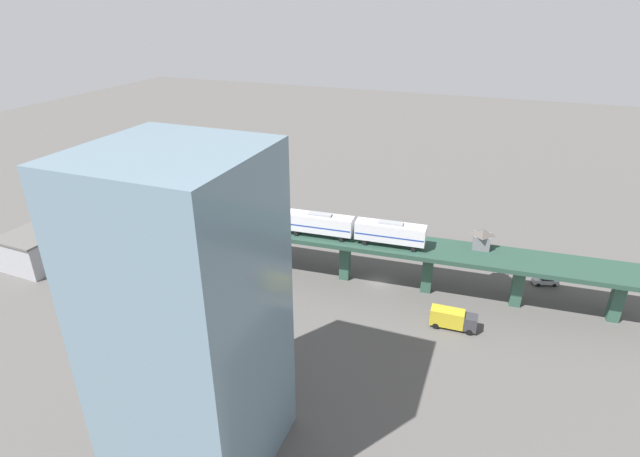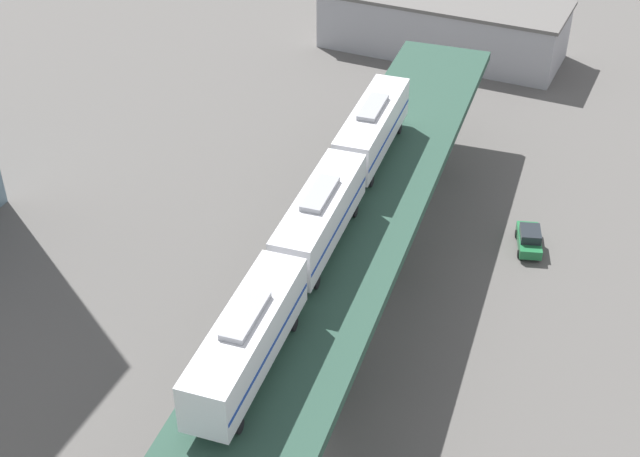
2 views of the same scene
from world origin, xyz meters
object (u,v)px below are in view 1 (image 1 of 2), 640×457
(subway_train, at_px, (320,223))
(street_car_green, at_px, (265,234))
(delivery_truck, at_px, (453,319))
(signal_hut, at_px, (482,238))
(office_tower, at_px, (189,322))
(street_car_silver, at_px, (545,280))
(warehouse_building, at_px, (74,231))
(street_lamp, at_px, (481,246))

(subway_train, xyz_separation_m, street_car_green, (11.70, 17.35, -10.33))
(street_car_green, bearing_deg, delivery_truck, -113.75)
(street_car_green, bearing_deg, signal_hut, -97.76)
(delivery_truck, distance_m, office_tower, 44.58)
(street_car_silver, distance_m, warehouse_building, 93.94)
(delivery_truck, xyz_separation_m, street_lamp, (22.67, -2.18, 2.35))
(signal_hut, xyz_separation_m, street_lamp, (10.08, 0.11, -6.42))
(warehouse_building, bearing_deg, office_tower, -122.90)
(street_car_silver, xyz_separation_m, street_lamp, (3.05, 12.01, 3.17))
(signal_hut, distance_m, street_car_silver, 16.82)
(delivery_truck, bearing_deg, warehouse_building, 89.31)
(signal_hut, relative_size, street_car_green, 0.72)
(signal_hut, bearing_deg, subway_train, 101.57)
(office_tower, bearing_deg, street_lamp, -24.47)
(warehouse_building, relative_size, office_tower, 0.80)
(street_car_green, xyz_separation_m, street_car_silver, (0.93, -56.66, 0.00))
(street_car_green, relative_size, office_tower, 0.13)
(subway_train, distance_m, street_lamp, 32.29)
(subway_train, height_order, street_lamp, subway_train)
(subway_train, distance_m, delivery_truck, 27.75)
(subway_train, distance_m, warehouse_building, 53.65)
(delivery_truck, bearing_deg, office_tower, 145.26)
(signal_hut, xyz_separation_m, delivery_truck, (-12.59, 2.29, -8.76))
(subway_train, relative_size, street_lamp, 5.38)
(delivery_truck, relative_size, office_tower, 0.20)
(street_lamp, height_order, office_tower, office_tower)
(signal_hut, height_order, warehouse_building, signal_hut)
(subway_train, distance_m, signal_hut, 27.98)
(delivery_truck, distance_m, warehouse_building, 77.87)
(street_lamp, xyz_separation_m, warehouse_building, (-21.73, 80.03, -0.70))
(street_car_green, bearing_deg, street_lamp, -84.91)
(subway_train, height_order, signal_hut, subway_train)
(delivery_truck, height_order, office_tower, office_tower)
(signal_hut, bearing_deg, warehouse_building, 98.28)
(signal_hut, relative_size, street_car_silver, 0.72)
(street_lamp, bearing_deg, delivery_truck, 174.51)
(street_car_silver, height_order, delivery_truck, delivery_truck)
(street_car_green, distance_m, office_tower, 58.59)
(street_car_green, bearing_deg, office_tower, -160.39)
(delivery_truck, distance_m, street_lamp, 22.89)
(signal_hut, height_order, street_car_green, signal_hut)
(street_car_silver, height_order, street_lamp, street_lamp)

